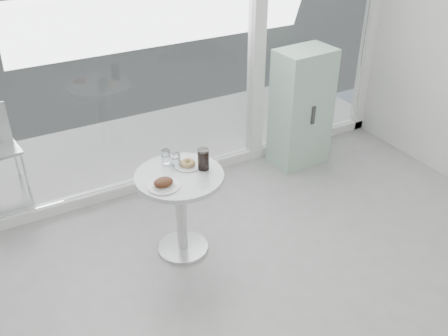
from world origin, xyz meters
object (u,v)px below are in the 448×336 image
water_tumbler_a (166,157)px  water_tumbler_b (176,160)px  cola_glass (203,160)px  main_table (180,197)px  mint_cabinet (301,108)px  plate_fritter (164,183)px  plate_donut (188,164)px

water_tumbler_a → water_tumbler_b: water_tumbler_a is taller
water_tumbler_a → cola_glass: bearing=-45.2°
water_tumbler_a → main_table: bearing=-85.6°
main_table → cola_glass: (0.21, -0.01, 0.31)m
mint_cabinet → cola_glass: bearing=-157.1°
plate_fritter → plate_donut: 0.34m
plate_fritter → cola_glass: 0.40m
main_table → mint_cabinet: (1.79, 0.78, 0.10)m
water_tumbler_a → plate_donut: bearing=-44.9°
mint_cabinet → plate_fritter: size_ratio=5.07×
plate_fritter → main_table: bearing=30.1°
main_table → plate_donut: plate_donut is taller
mint_cabinet → water_tumbler_a: size_ratio=10.64×
mint_cabinet → plate_fritter: mint_cabinet is taller
mint_cabinet → water_tumbler_b: bearing=-163.9°
mint_cabinet → water_tumbler_a: bearing=-166.5°
water_tumbler_a → water_tumbler_b: (0.06, -0.07, -0.00)m
plate_fritter → plate_donut: (0.29, 0.18, -0.01)m
plate_fritter → cola_glass: bearing=12.6°
plate_fritter → cola_glass: (0.39, 0.09, 0.06)m
main_table → water_tumbler_a: size_ratio=6.33×
mint_cabinet → main_table: bearing=-160.3°
main_table → plate_fritter: size_ratio=3.02×
plate_fritter → water_tumbler_a: size_ratio=2.10×
mint_cabinet → water_tumbler_a: mint_cabinet is taller
plate_donut → water_tumbler_a: size_ratio=1.77×
main_table → water_tumbler_b: bearing=74.3°
main_table → plate_fritter: plate_fritter is taller
main_table → plate_donut: size_ratio=3.58×
plate_donut → water_tumbler_a: bearing=135.1°
plate_fritter → plate_donut: size_ratio=1.19×
plate_donut → main_table: bearing=-144.4°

